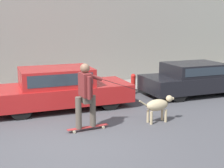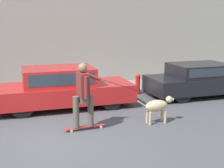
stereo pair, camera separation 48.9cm
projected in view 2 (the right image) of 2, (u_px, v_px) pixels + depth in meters
The scene contains 8 objects.
ground_plane at pixel (61, 142), 6.97m from camera, with size 36.00×36.00×0.00m, color #47474C.
back_wall at pixel (34, 36), 12.18m from camera, with size 32.00×0.30×4.16m.
sidewalk_curb at pixel (39, 92), 11.54m from camera, with size 30.00×1.92×0.10m.
parked_car_1 at pixel (63, 88), 9.64m from camera, with size 4.22×1.73×1.26m.
parked_car_2 at pixel (202, 80), 11.20m from camera, with size 4.04×1.74×1.16m.
dog at pixel (157, 106), 8.17m from camera, with size 1.06×0.34×0.70m.
skateboarder at pixel (84, 93), 7.56m from camera, with size 2.80×0.62×1.67m.
fire_hydrant at pixel (138, 84), 11.41m from camera, with size 0.18×0.18×0.75m.
Camera 2 is at (-1.00, -6.58, 2.68)m, focal length 50.00 mm.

